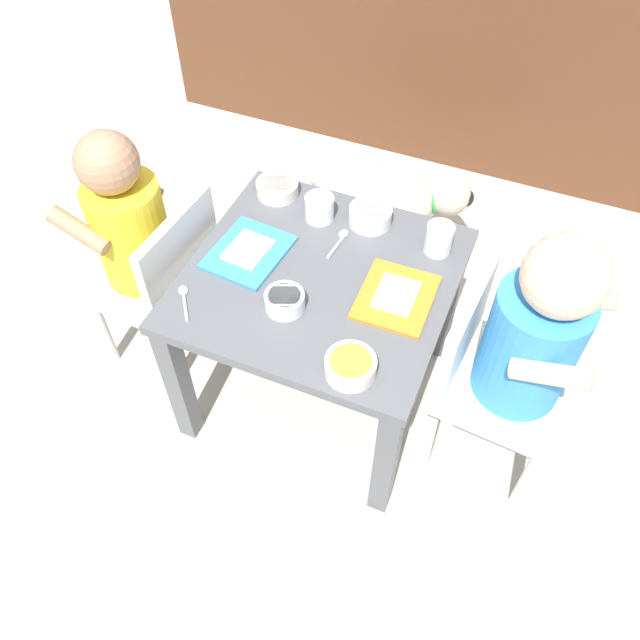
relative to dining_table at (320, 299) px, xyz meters
name	(u,v)px	position (x,y,z in m)	size (l,w,h in m)	color
ground_plane	(320,387)	(0.00, 0.00, -0.36)	(7.00, 7.00, 0.00)	#B2ADA3
kitchen_cabinet_back	(467,6)	(0.00, 1.20, 0.14)	(2.03, 0.30, 0.98)	#56331E
dining_table	(320,299)	(0.00, 0.00, 0.00)	(0.56, 0.54, 0.43)	#515459
seated_child_left	(135,233)	(-0.44, -0.04, 0.07)	(0.30, 0.30, 0.68)	silver
seated_child_right	(528,340)	(0.44, -0.01, 0.09)	(0.30, 0.30, 0.71)	silver
dog	(385,197)	(-0.03, 0.56, -0.15)	(0.48, 0.24, 0.31)	beige
food_tray_left	(249,250)	(-0.17, 0.00, 0.08)	(0.16, 0.19, 0.02)	#388CD8
food_tray_right	(397,295)	(0.17, 0.00, 0.08)	(0.15, 0.18, 0.02)	orange
water_cup_left	(319,209)	(-0.07, 0.17, 0.10)	(0.07, 0.07, 0.06)	white
water_cup_right	(439,240)	(0.21, 0.17, 0.11)	(0.06, 0.06, 0.07)	white
cereal_bowl_left_side	(370,215)	(0.04, 0.20, 0.10)	(0.10, 0.10, 0.04)	white
cereal_bowl_right_side	(350,366)	(0.15, -0.21, 0.10)	(0.10, 0.10, 0.04)	silver
veggie_bowl_far	(285,301)	(-0.03, -0.11, 0.10)	(0.08, 0.08, 0.04)	white
veggie_bowl_near	(277,188)	(-0.20, 0.21, 0.09)	(0.10, 0.10, 0.03)	silver
spoon_by_left_tray	(339,241)	(0.00, 0.11, 0.08)	(0.02, 0.10, 0.01)	silver
spoon_by_right_tray	(184,299)	(-0.23, -0.17, 0.08)	(0.07, 0.09, 0.01)	silver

